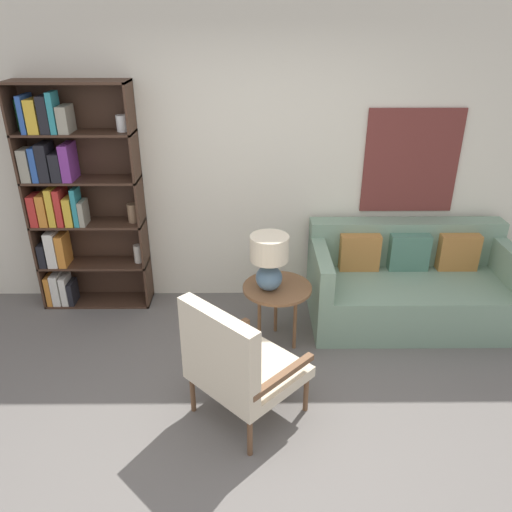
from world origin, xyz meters
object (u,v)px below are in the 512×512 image
Objects in this scene: table_lamp at (269,258)px; couch at (409,285)px; armchair at (235,362)px; bookshelf at (69,199)px; side_table at (277,292)px.

couch is at bearing 19.11° from table_lamp.
armchair is 0.97m from table_lamp.
bookshelf is at bearing 133.38° from armchair.
table_lamp reaches higher than side_table.
table_lamp is (-0.07, -0.04, 0.33)m from side_table.
bookshelf is 4.44× the size of table_lamp.
bookshelf is 2.22× the size of armchair.
couch is (3.05, -0.28, -0.74)m from bookshelf.
side_table is (-1.22, -0.41, 0.17)m from couch.
couch is 1.46m from table_lamp.
side_table is at bearing -161.49° from couch.
side_table is at bearing 28.87° from table_lamp.
armchair reaches higher than side_table.
table_lamp is at bearing -151.13° from side_table.
side_table is (1.83, -0.69, -0.57)m from bookshelf.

